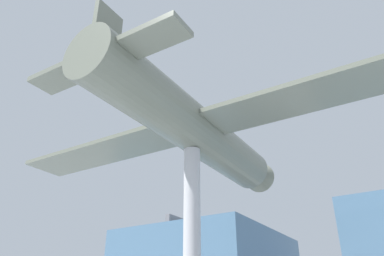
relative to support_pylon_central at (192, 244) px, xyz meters
The scene contains 2 objects.
support_pylon_central is the anchor object (origin of this frame).
suspended_airplane 4.54m from the support_pylon_central, 90.66° to the left, with size 18.03×13.35×3.03m.
Camera 1 is at (7.16, -11.38, 1.34)m, focal length 35.00 mm.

